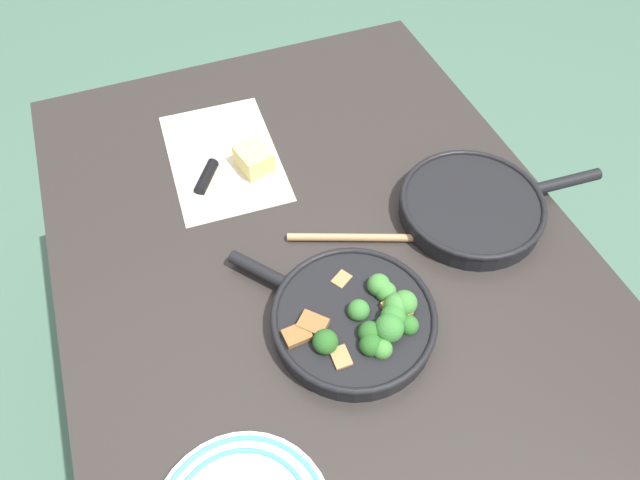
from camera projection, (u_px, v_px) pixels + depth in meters
ground_plane at (320, 403)px, 1.69m from camera, size 14.00×14.00×0.00m
dining_table_red at (320, 270)px, 1.14m from camera, size 1.28×0.97×0.77m
skillet_broccoli at (356, 319)px, 0.96m from camera, size 0.35×0.31×0.08m
skillet_eggs at (473, 206)px, 1.11m from camera, size 0.28×0.43×0.04m
wooden_spoon at (404, 238)px, 1.08m from camera, size 0.16×0.34×0.02m
parchment_sheet at (224, 157)px, 1.23m from camera, size 0.35×0.24×0.00m
grater_knife at (213, 165)px, 1.20m from camera, size 0.20×0.15×0.02m
cheese_block at (254, 159)px, 1.19m from camera, size 0.09×0.08×0.05m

